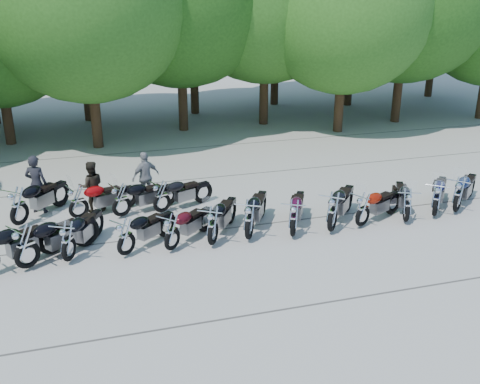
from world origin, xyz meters
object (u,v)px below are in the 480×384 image
object	(u,v)px
motorcycle_12	(459,194)
motorcycle_16	(162,196)
rider_1	(91,186)
motorcycle_2	(68,240)
motorcycle_3	(126,236)
motorcycle_6	(249,218)
motorcycle_5	(213,225)
motorcycle_10	(407,204)
motorcycle_13	(18,205)
rider_2	(146,177)
motorcycle_11	(437,198)
motorcycle_8	(333,211)
motorcycle_1	(26,245)
motorcycle_4	(172,231)
motorcycle_7	(294,217)
motorcycle_15	(121,199)
motorcycle_14	(78,201)
rider_0	(36,184)
motorcycle_9	(363,209)

from	to	relation	value
motorcycle_12	motorcycle_16	distance (m)	9.13
rider_1	motorcycle_2	bearing A→B (deg)	75.84
motorcycle_3	motorcycle_6	world-z (taller)	motorcycle_6
motorcycle_5	motorcycle_12	bearing A→B (deg)	-147.06
motorcycle_5	motorcycle_10	size ratio (longest dim) A/B	1.06
motorcycle_13	rider_2	distance (m)	3.98
motorcycle_11	motorcycle_13	world-z (taller)	motorcycle_13
motorcycle_10	motorcycle_13	world-z (taller)	motorcycle_13
motorcycle_3	motorcycle_8	bearing A→B (deg)	-129.77
motorcycle_3	motorcycle_8	size ratio (longest dim) A/B	0.87
motorcycle_8	motorcycle_11	size ratio (longest dim) A/B	1.08
motorcycle_3	motorcycle_16	size ratio (longest dim) A/B	1.01
motorcycle_1	rider_1	xyz separation A→B (m)	(1.72, 3.52, 0.12)
motorcycle_4	motorcycle_7	distance (m)	3.41
motorcycle_10	motorcycle_12	xyz separation A→B (m)	(1.92, 0.21, 0.05)
motorcycle_1	motorcycle_5	xyz separation A→B (m)	(4.74, 0.02, -0.04)
motorcycle_15	motorcycle_16	size ratio (longest dim) A/B	1.03
motorcycle_14	motorcycle_16	bearing A→B (deg)	-115.56
motorcycle_10	motorcycle_11	xyz separation A→B (m)	(1.08, 0.12, 0.03)
motorcycle_13	motorcycle_14	bearing A→B (deg)	-139.40
rider_0	motorcycle_3	bearing A→B (deg)	143.79
motorcycle_2	motorcycle_5	distance (m)	3.76
motorcycle_14	rider_1	xyz separation A→B (m)	(0.43, 0.64, 0.19)
motorcycle_5	motorcycle_12	world-z (taller)	motorcycle_12
motorcycle_11	rider_2	size ratio (longest dim) A/B	1.37
motorcycle_14	rider_0	world-z (taller)	rider_0
motorcycle_2	motorcycle_13	xyz separation A→B (m)	(-1.37, 2.71, 0.05)
motorcycle_2	motorcycle_12	bearing A→B (deg)	-152.46
motorcycle_13	motorcycle_16	bearing A→B (deg)	-143.30
motorcycle_11	motorcycle_12	bearing A→B (deg)	-133.72
motorcycle_11	motorcycle_6	bearing A→B (deg)	39.96
motorcycle_7	motorcycle_14	xyz separation A→B (m)	(-5.74, 2.96, -0.02)
motorcycle_5	rider_2	xyz separation A→B (m)	(-1.30, 3.89, 0.19)
motorcycle_4	motorcycle_5	xyz separation A→B (m)	(1.12, 0.01, 0.05)
motorcycle_11	motorcycle_16	size ratio (longest dim) A/B	1.07
motorcycle_4	motorcycle_13	bearing A→B (deg)	12.39
motorcycle_14	motorcycle_7	bearing A→B (deg)	-137.64
motorcycle_15	rider_2	size ratio (longest dim) A/B	1.31
rider_1	rider_0	bearing A→B (deg)	-14.01
motorcycle_11	rider_0	world-z (taller)	rider_0
motorcycle_8	rider_2	xyz separation A→B (m)	(-4.77, 4.00, 0.14)
motorcycle_1	motorcycle_16	world-z (taller)	motorcycle_1
motorcycle_12	motorcycle_7	bearing A→B (deg)	52.00
motorcycle_5	motorcycle_9	size ratio (longest dim) A/B	1.07
motorcycle_15	rider_2	xyz separation A→B (m)	(0.91, 1.24, 0.22)
motorcycle_5	motorcycle_8	xyz separation A→B (m)	(3.47, -0.11, 0.04)
motorcycle_4	rider_1	bearing A→B (deg)	-13.84
motorcycle_9	motorcycle_16	size ratio (longest dim) A/B	1.01
motorcycle_9	motorcycle_14	distance (m)	8.43
motorcycle_6	motorcycle_9	world-z (taller)	motorcycle_6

